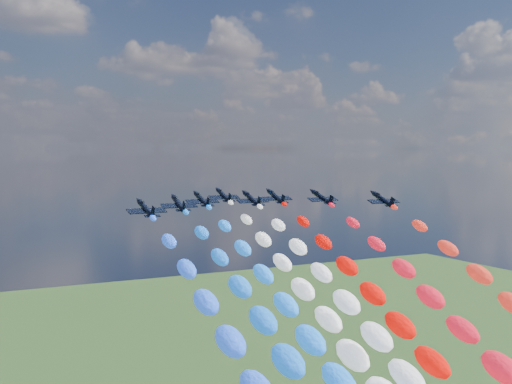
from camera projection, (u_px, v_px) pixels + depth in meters
jet_0 at (146, 209)px, 138.17m from camera, size 8.72×11.45×5.81m
jet_1 at (179, 204)px, 151.01m from camera, size 8.63×11.39×5.81m
jet_2 at (202, 200)px, 163.07m from camera, size 8.17×11.06×5.81m
jet_3 at (252, 199)px, 164.95m from camera, size 8.26×11.12×5.81m
jet_4 at (224, 195)px, 177.18m from camera, size 8.11×11.01×5.81m
jet_5 at (276, 197)px, 172.55m from camera, size 8.05×10.97×5.81m
jet_6 at (322, 198)px, 169.67m from camera, size 8.77×11.49×5.81m
jet_7 at (383, 199)px, 163.25m from camera, size 8.37×11.20×5.81m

